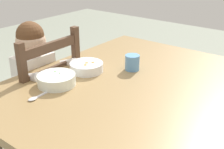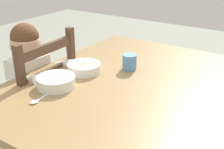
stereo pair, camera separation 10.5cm
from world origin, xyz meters
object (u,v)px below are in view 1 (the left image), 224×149
Objects in this scene: spoon at (36,97)px; dining_table at (134,99)px; child_figure at (38,77)px; bowl_of_carrots at (87,67)px; bowl_of_peas at (57,79)px; drinking_cup at (132,63)px; dining_chair at (40,104)px.

dining_table is at bearing -33.79° from spoon.
child_figure is 0.33m from bowl_of_carrots.
bowl_of_carrots reaches higher than spoon.
child_figure reaches higher than bowl_of_carrots.
bowl_of_peas is (-0.11, -0.29, 0.11)m from child_figure.
bowl_of_carrots is at bearing -69.69° from child_figure.
spoon reaches higher than dining_table.
drinking_cup is at bearing -59.66° from child_figure.
spoon is (-0.26, -0.32, 0.08)m from child_figure.
drinking_cup is at bearing 38.13° from dining_table.
bowl_of_peas is 1.36× the size of spoon.
dining_table is 1.38× the size of child_figure.
bowl_of_peas is at bearing -109.99° from dining_chair.
dining_table is 15.73× the size of drinking_cup.
dining_table is at bearing -77.04° from child_figure.
dining_chair is at bearing 51.58° from spoon.
child_figure is 7.03× the size of spoon.
bowl_of_carrots is (0.22, -0.00, -0.00)m from bowl_of_peas.
dining_chair is 0.19m from child_figure.
child_figure is 0.42m from spoon.
bowl_of_peas is at bearing 179.98° from bowl_of_carrots.
dining_table is 0.40m from bowl_of_peas.
dining_chair is at bearing 102.72° from dining_table.
child_figure is 5.34× the size of bowl_of_carrots.
bowl_of_carrots is at bearing 132.86° from drinking_cup.
child_figure reaches higher than dining_table.
bowl_of_peas reaches higher than dining_table.
spoon is at bearing -128.42° from dining_chair.
spoon is at bearing -175.27° from bowl_of_carrots.
bowl_of_peas reaches higher than spoon.
spoon is (-0.15, -0.03, -0.02)m from bowl_of_peas.
bowl_of_carrots is (-0.03, 0.30, 0.11)m from dining_table.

